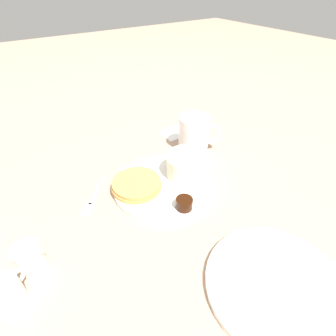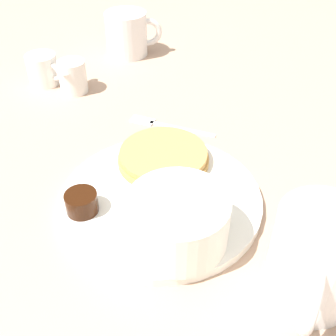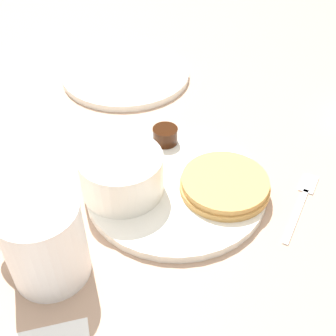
{
  "view_description": "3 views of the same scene",
  "coord_description": "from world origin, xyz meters",
  "px_view_note": "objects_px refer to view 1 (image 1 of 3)",
  "views": [
    {
      "loc": [
        0.27,
        0.41,
        0.44
      ],
      "look_at": [
        -0.02,
        -0.0,
        0.05
      ],
      "focal_mm": 28.0,
      "sensor_mm": 36.0,
      "label": 1
    },
    {
      "loc": [
        -0.36,
        0.12,
        0.37
      ],
      "look_at": [
        0.0,
        -0.01,
        0.05
      ],
      "focal_mm": 45.0,
      "sensor_mm": 36.0,
      "label": 2
    },
    {
      "loc": [
        -0.11,
        -0.41,
        0.41
      ],
      "look_at": [
        -0.01,
        -0.0,
        0.04
      ],
      "focal_mm": 45.0,
      "sensor_mm": 36.0,
      "label": 3
    }
  ],
  "objects_px": {
    "creamer_pitcher_far": "(4,293)",
    "fork": "(93,198)",
    "bowl": "(188,165)",
    "creamer_pitcher_near": "(29,257)",
    "plate": "(163,185)",
    "coffee_mug": "(195,134)"
  },
  "relations": [
    {
      "from": "creamer_pitcher_far",
      "to": "fork",
      "type": "xyz_separation_m",
      "value": [
        -0.2,
        -0.15,
        -0.03
      ]
    },
    {
      "from": "bowl",
      "to": "creamer_pitcher_near",
      "type": "xyz_separation_m",
      "value": [
        0.39,
        0.05,
        -0.01
      ]
    },
    {
      "from": "plate",
      "to": "bowl",
      "type": "distance_m",
      "value": 0.08
    },
    {
      "from": "plate",
      "to": "creamer_pitcher_far",
      "type": "relative_size",
      "value": 3.71
    },
    {
      "from": "bowl",
      "to": "fork",
      "type": "xyz_separation_m",
      "value": [
        0.24,
        -0.06,
        -0.04
      ]
    },
    {
      "from": "coffee_mug",
      "to": "creamer_pitcher_near",
      "type": "bearing_deg",
      "value": 16.56
    },
    {
      "from": "coffee_mug",
      "to": "creamer_pitcher_near",
      "type": "height_order",
      "value": "coffee_mug"
    },
    {
      "from": "creamer_pitcher_near",
      "to": "fork",
      "type": "bearing_deg",
      "value": -144.85
    },
    {
      "from": "coffee_mug",
      "to": "fork",
      "type": "bearing_deg",
      "value": 6.27
    },
    {
      "from": "bowl",
      "to": "fork",
      "type": "distance_m",
      "value": 0.25
    },
    {
      "from": "creamer_pitcher_near",
      "to": "creamer_pitcher_far",
      "type": "xyz_separation_m",
      "value": [
        0.05,
        0.05,
        -0.0
      ]
    },
    {
      "from": "creamer_pitcher_near",
      "to": "creamer_pitcher_far",
      "type": "distance_m",
      "value": 0.06
    },
    {
      "from": "plate",
      "to": "bowl",
      "type": "xyz_separation_m",
      "value": [
        -0.07,
        0.01,
        0.04
      ]
    },
    {
      "from": "creamer_pitcher_far",
      "to": "fork",
      "type": "height_order",
      "value": "creamer_pitcher_far"
    },
    {
      "from": "plate",
      "to": "bowl",
      "type": "height_order",
      "value": "bowl"
    },
    {
      "from": "bowl",
      "to": "fork",
      "type": "height_order",
      "value": "bowl"
    },
    {
      "from": "creamer_pitcher_near",
      "to": "fork",
      "type": "xyz_separation_m",
      "value": [
        -0.15,
        -0.11,
        -0.03
      ]
    },
    {
      "from": "plate",
      "to": "creamer_pitcher_near",
      "type": "height_order",
      "value": "creamer_pitcher_near"
    },
    {
      "from": "plate",
      "to": "coffee_mug",
      "type": "distance_m",
      "value": 0.2
    },
    {
      "from": "bowl",
      "to": "coffee_mug",
      "type": "xyz_separation_m",
      "value": [
        -0.1,
        -0.1,
        0.01
      ]
    },
    {
      "from": "plate",
      "to": "coffee_mug",
      "type": "xyz_separation_m",
      "value": [
        -0.17,
        -0.09,
        0.05
      ]
    },
    {
      "from": "bowl",
      "to": "fork",
      "type": "relative_size",
      "value": 0.96
    }
  ]
}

